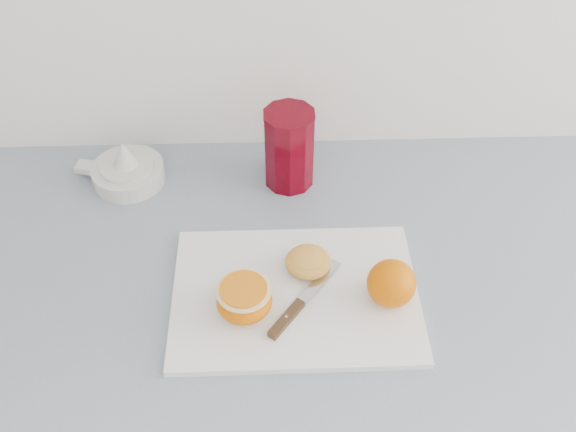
{
  "coord_description": "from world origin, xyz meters",
  "views": [
    {
      "loc": [
        0.03,
        1.01,
        1.67
      ],
      "look_at": [
        0.05,
        1.72,
        0.96
      ],
      "focal_mm": 40.0,
      "sensor_mm": 36.0,
      "label": 1
    }
  ],
  "objects_px": {
    "citrus_juicer": "(127,170)",
    "red_tumbler": "(289,151)",
    "counter": "(260,396)",
    "half_orange": "(244,299)",
    "cutting_board": "(295,295)"
  },
  "relations": [
    {
      "from": "counter",
      "to": "citrus_juicer",
      "type": "bearing_deg",
      "value": 139.25
    },
    {
      "from": "counter",
      "to": "cutting_board",
      "type": "xyz_separation_m",
      "value": [
        0.07,
        -0.08,
        0.45
      ]
    },
    {
      "from": "citrus_juicer",
      "to": "counter",
      "type": "bearing_deg",
      "value": -40.75
    },
    {
      "from": "counter",
      "to": "citrus_juicer",
      "type": "relative_size",
      "value": 16.0
    },
    {
      "from": "half_orange",
      "to": "citrus_juicer",
      "type": "height_order",
      "value": "citrus_juicer"
    },
    {
      "from": "red_tumbler",
      "to": "half_orange",
      "type": "bearing_deg",
      "value": -104.1
    },
    {
      "from": "counter",
      "to": "citrus_juicer",
      "type": "distance_m",
      "value": 0.56
    },
    {
      "from": "cutting_board",
      "to": "red_tumbler",
      "type": "xyz_separation_m",
      "value": [
        -0.0,
        0.27,
        0.06
      ]
    },
    {
      "from": "citrus_juicer",
      "to": "red_tumbler",
      "type": "bearing_deg",
      "value": -1.84
    },
    {
      "from": "half_orange",
      "to": "red_tumbler",
      "type": "relative_size",
      "value": 0.55
    },
    {
      "from": "counter",
      "to": "red_tumbler",
      "type": "bearing_deg",
      "value": 70.29
    },
    {
      "from": "half_orange",
      "to": "citrus_juicer",
      "type": "bearing_deg",
      "value": 125.07
    },
    {
      "from": "counter",
      "to": "half_orange",
      "type": "distance_m",
      "value": 0.49
    },
    {
      "from": "half_orange",
      "to": "citrus_juicer",
      "type": "distance_m",
      "value": 0.38
    },
    {
      "from": "counter",
      "to": "red_tumbler",
      "type": "relative_size",
      "value": 17.69
    }
  ]
}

